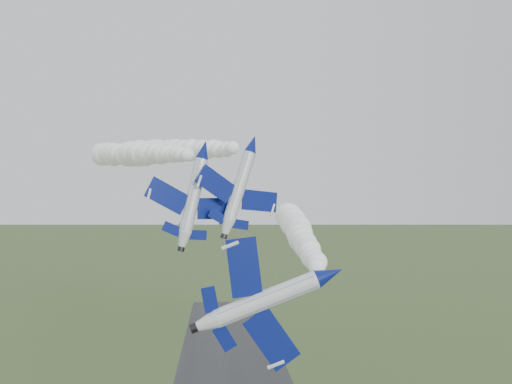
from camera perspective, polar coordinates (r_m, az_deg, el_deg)
jet_lead at (r=51.55m, az=7.44°, el=-8.16°), size 5.00×14.42×11.19m
smoke_trail_jet_lead at (r=94.10m, az=4.18°, el=-3.84°), size 6.67×78.68×5.56m
jet_pair_left at (r=70.46m, az=-5.20°, el=4.26°), size 11.39×13.43×4.13m
smoke_trail_jet_pair_left at (r=101.56m, az=-12.14°, el=3.72°), size 26.07×54.84×4.51m
jet_pair_right at (r=71.74m, az=-0.30°, el=4.85°), size 10.81×13.04×4.45m
smoke_trail_jet_pair_right at (r=106.91m, az=-8.95°, el=4.02°), size 32.49×65.19×5.67m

